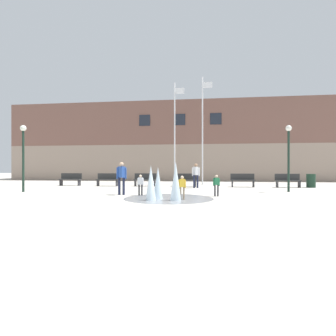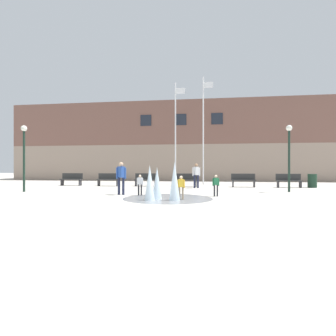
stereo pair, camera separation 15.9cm
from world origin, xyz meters
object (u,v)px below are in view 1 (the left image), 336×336
at_px(park_bench_under_left_flagpole, 145,179).
at_px(flagpole_left, 175,131).
at_px(lamp_post_right_lane, 289,148).
at_px(child_running, 182,186).
at_px(park_bench_left_of_flagpoles, 108,179).
at_px(child_in_fountain, 140,183).
at_px(park_bench_under_right_flagpole, 243,180).
at_px(flagpole_right, 203,128).
at_px(adult_watching, 121,176).
at_px(lamp_post_left_lane, 23,148).
at_px(adult_near_bench, 196,174).
at_px(park_bench_far_left, 71,179).
at_px(park_bench_far_right, 288,180).
at_px(child_with_pink_shirt, 216,184).
at_px(trash_can, 311,181).
at_px(park_bench_center, 185,180).

height_order(park_bench_under_left_flagpole, flagpole_left, flagpole_left).
bearing_deg(lamp_post_right_lane, child_running, -143.11).
distance_m(park_bench_left_of_flagpoles, child_in_fountain, 7.01).
relative_size(park_bench_under_right_flagpole, flagpole_right, 0.19).
bearing_deg(flagpole_right, adult_watching, -116.95).
height_order(park_bench_left_of_flagpoles, lamp_post_left_lane, lamp_post_left_lane).
bearing_deg(adult_near_bench, adult_watching, -64.15).
height_order(child_running, flagpole_left, flagpole_left).
xyz_separation_m(adult_watching, lamp_post_right_lane, (8.58, 2.58, 1.46)).
height_order(child_running, lamp_post_right_lane, lamp_post_right_lane).
relative_size(park_bench_left_of_flagpoles, park_bench_under_right_flagpole, 1.00).
distance_m(park_bench_far_left, park_bench_far_right, 15.24).
distance_m(child_with_pink_shirt, flagpole_right, 8.86).
relative_size(park_bench_under_left_flagpole, flagpole_left, 0.20).
distance_m(park_bench_far_right, child_with_pink_shirt, 7.84).
bearing_deg(park_bench_far_left, park_bench_left_of_flagpoles, -1.71).
relative_size(child_with_pink_shirt, lamp_post_right_lane, 0.27).
height_order(child_with_pink_shirt, lamp_post_left_lane, lamp_post_left_lane).
bearing_deg(lamp_post_right_lane, adult_watching, -163.25).
bearing_deg(park_bench_far_left, park_bench_under_left_flagpole, 1.08).
bearing_deg(park_bench_under_left_flagpole, trash_can, 0.49).
bearing_deg(park_bench_far_left, flagpole_left, 15.11).
bearing_deg(park_bench_under_right_flagpole, park_bench_far_right, -1.63).
distance_m(adult_near_bench, child_in_fountain, 5.48).
bearing_deg(adult_watching, child_running, 10.88).
distance_m(child_running, lamp_post_left_lane, 9.31).
distance_m(adult_near_bench, lamp_post_right_lane, 5.67).
bearing_deg(child_with_pink_shirt, lamp_post_right_lane, 21.30).
height_order(park_bench_under_right_flagpole, child_running, child_running).
bearing_deg(park_bench_under_left_flagpole, park_bench_far_right, -0.36).
bearing_deg(lamp_post_right_lane, flagpole_left, 141.74).
relative_size(park_bench_far_left, flagpole_right, 0.19).
distance_m(child_with_pink_shirt, flagpole_left, 9.16).
height_order(child_running, adult_near_bench, adult_near_bench).
bearing_deg(park_bench_far_left, child_in_fountain, -42.16).
relative_size(adult_near_bench, child_in_fountain, 1.61).
xyz_separation_m(lamp_post_left_lane, lamp_post_right_lane, (14.33, 1.76, -0.00)).
bearing_deg(adult_near_bench, flagpole_right, 144.12).
height_order(park_bench_far_left, lamp_post_right_lane, lamp_post_right_lane).
relative_size(park_bench_center, lamp_post_right_lane, 0.44).
height_order(park_bench_far_right, adult_near_bench, adult_near_bench).
xyz_separation_m(park_bench_center, adult_near_bench, (0.73, -1.08, 0.45)).
relative_size(park_bench_under_right_flagpole, child_in_fountain, 1.62).
bearing_deg(park_bench_far_right, flagpole_left, 165.60).
distance_m(park_bench_left_of_flagpoles, lamp_post_right_lane, 11.96).
bearing_deg(child_running, trash_can, -141.83).
distance_m(park_bench_far_left, child_in_fountain, 8.94).
bearing_deg(child_running, adult_watching, -32.25).
height_order(adult_watching, adult_near_bench, same).
bearing_deg(park_bench_left_of_flagpoles, flagpole_right, 17.28).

